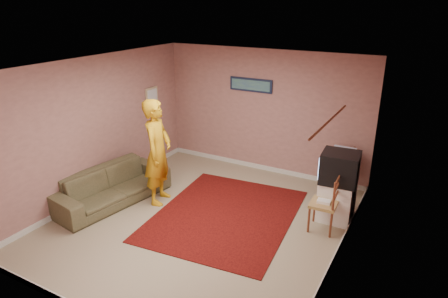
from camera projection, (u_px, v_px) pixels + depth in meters
The scene contains 25 objects.
ground at pixel (202, 221), 6.75m from camera, with size 5.00×5.00×0.00m, color gray.
wall_back at pixel (264, 112), 8.34m from camera, with size 4.50×0.02×2.60m, color #A7746E.
wall_front at pixel (75, 221), 4.25m from camera, with size 4.50×0.02×2.60m, color #A7746E.
wall_left at pixel (96, 128), 7.31m from camera, with size 0.02×5.00×2.60m, color #A7746E.
wall_right at pixel (344, 178), 5.27m from camera, with size 0.02×5.00×2.60m, color #A7746E.
ceiling at pixel (198, 66), 5.83m from camera, with size 4.50×5.00×0.02m, color white.
baseboard_back at pixel (262, 167), 8.77m from camera, with size 4.50×0.02×0.10m, color silver.
baseboard_left at pixel (104, 189), 7.75m from camera, with size 0.02×5.00×0.10m, color silver.
baseboard_right at pixel (334, 257), 5.72m from camera, with size 0.02×5.00×0.10m, color silver.
window at pixel (326, 195), 4.49m from camera, with size 0.01×1.10×1.50m, color black.
curtain_sheer at pixel (320, 217), 4.44m from camera, with size 0.01×0.75×2.10m, color silver.
curtain_floral at pixel (334, 191), 5.02m from camera, with size 0.01×0.35×2.10m, color beige.
curtain_rod at pixel (330, 121), 4.20m from camera, with size 0.02×0.02×1.40m, color brown.
picture_back at pixel (251, 85), 8.25m from camera, with size 0.95×0.04×0.28m.
picture_left at pixel (152, 97), 8.52m from camera, with size 0.04×0.38×0.42m.
area_rug at pixel (225, 215), 6.93m from camera, with size 2.25×2.81×0.01m, color black.
tv_cabinet at pixel (336, 201), 6.68m from camera, with size 0.55×0.50×0.70m, color white.
crt_tv at pixel (340, 168), 6.47m from camera, with size 0.64×0.58×0.51m.
chair_a at pixel (343, 166), 7.54m from camera, with size 0.49×0.48×0.49m.
dvd_player at pixel (343, 169), 7.57m from camera, with size 0.32×0.23×0.06m, color #A5A5AA.
blue_throw at pixel (344, 158), 7.48m from camera, with size 0.41×0.05×0.43m, color #99B5FB.
chair_b at pixel (324, 197), 6.31m from camera, with size 0.43×0.45×0.52m.
game_console at pixel (324, 201), 6.33m from camera, with size 0.21×0.15×0.04m, color white.
sofa at pixel (112, 186), 7.28m from camera, with size 2.17×0.85×0.63m, color brown.
person at pixel (158, 152), 7.10m from camera, with size 0.70×0.46×1.93m, color #C58E12.
Camera 1 is at (3.18, -4.97, 3.52)m, focal length 32.00 mm.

